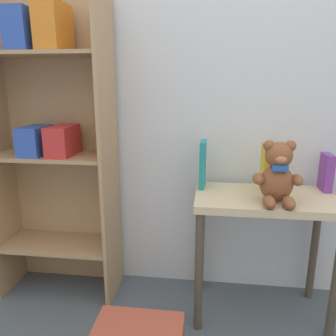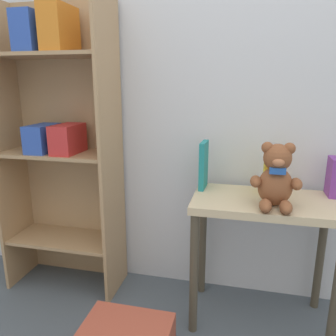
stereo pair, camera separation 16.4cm
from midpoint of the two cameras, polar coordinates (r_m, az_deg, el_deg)
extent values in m
cube|color=silver|center=(1.78, 15.45, 16.90)|extent=(4.80, 0.06, 2.50)
cube|color=tan|center=(2.02, -23.90, 2.74)|extent=(0.02, 0.30, 1.58)
cube|color=tan|center=(1.72, -7.17, 2.04)|extent=(0.02, 0.30, 1.58)
cube|color=tan|center=(1.97, -14.24, 3.29)|extent=(0.64, 0.02, 1.58)
cube|color=tan|center=(2.02, -15.16, -11.78)|extent=(0.60, 0.27, 0.02)
cube|color=tan|center=(1.85, -16.20, 2.44)|extent=(0.60, 0.27, 0.02)
cube|color=tan|center=(1.82, -17.38, 18.24)|extent=(0.60, 0.27, 0.02)
cube|color=#2D51B7|center=(1.85, -20.02, 21.27)|extent=(0.11, 0.21, 0.19)
cube|color=orange|center=(1.78, -15.72, 22.29)|extent=(0.11, 0.21, 0.22)
cube|color=#2D51B7|center=(1.86, -18.60, 4.90)|extent=(0.11, 0.21, 0.15)
cube|color=red|center=(1.79, -14.53, 4.91)|extent=(0.11, 0.21, 0.15)
cube|color=beige|center=(1.61, 19.44, -5.77)|extent=(0.67, 0.38, 0.04)
cylinder|color=#494233|center=(1.60, 7.59, -17.98)|extent=(0.04, 0.04, 0.61)
cylinder|color=#494233|center=(1.88, 8.59, -12.79)|extent=(0.04, 0.04, 0.61)
cylinder|color=#494233|center=(1.94, 27.31, -13.42)|extent=(0.04, 0.04, 0.61)
ellipsoid|color=brown|center=(1.52, 21.13, -3.07)|extent=(0.15, 0.11, 0.17)
sphere|color=brown|center=(1.49, 21.58, 1.64)|extent=(0.12, 0.12, 0.12)
sphere|color=brown|center=(1.47, 20.02, 3.33)|extent=(0.05, 0.05, 0.05)
sphere|color=brown|center=(1.48, 23.42, 3.10)|extent=(0.05, 0.05, 0.05)
ellipsoid|color=#B56E48|center=(1.44, 21.82, 0.86)|extent=(0.05, 0.04, 0.04)
ellipsoid|color=brown|center=(1.49, 18.11, -2.27)|extent=(0.05, 0.09, 0.05)
ellipsoid|color=brown|center=(1.51, 24.39, -2.60)|extent=(0.05, 0.09, 0.05)
ellipsoid|color=brown|center=(1.45, 19.76, -6.26)|extent=(0.05, 0.10, 0.05)
ellipsoid|color=brown|center=(1.46, 22.91, -6.38)|extent=(0.05, 0.10, 0.05)
cube|color=#2356B2|center=(1.45, 21.67, -0.53)|extent=(0.07, 0.02, 0.03)
cube|color=teal|center=(1.67, 9.02, 0.47)|extent=(0.03, 0.13, 0.24)
cube|color=gold|center=(1.67, 19.47, -0.23)|extent=(0.02, 0.13, 0.23)
cube|color=purple|center=(1.76, 29.21, -1.39)|extent=(0.04, 0.12, 0.18)
camera|label=1|loc=(0.08, -87.14, 0.74)|focal=35.00mm
camera|label=2|loc=(0.08, 92.86, -0.74)|focal=35.00mm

